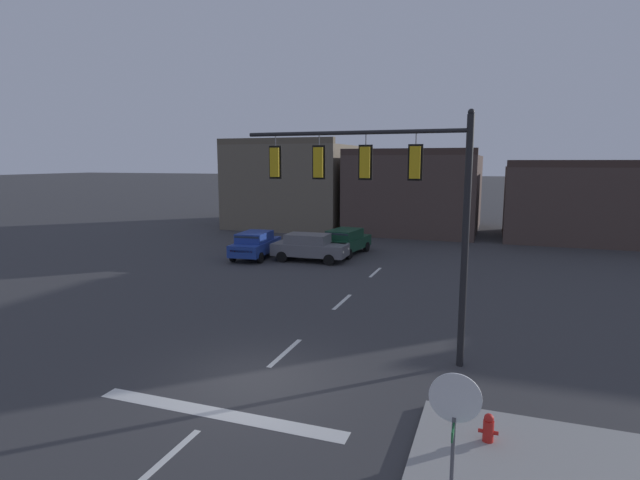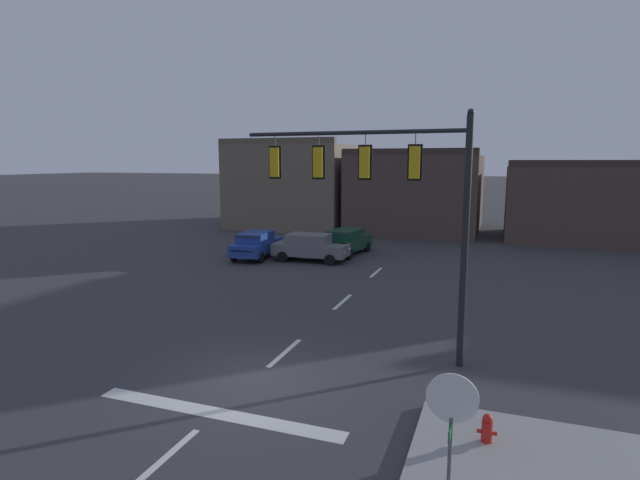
{
  "view_description": "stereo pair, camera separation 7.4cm",
  "coord_description": "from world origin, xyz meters",
  "px_view_note": "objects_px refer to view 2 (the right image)",
  "views": [
    {
      "loc": [
        5.95,
        -11.49,
        5.85
      ],
      "look_at": [
        0.1,
        4.91,
        3.1
      ],
      "focal_mm": 28.03,
      "sensor_mm": 36.0,
      "label": 1
    },
    {
      "loc": [
        6.02,
        -11.46,
        5.85
      ],
      "look_at": [
        0.1,
        4.91,
        3.1
      ],
      "focal_mm": 28.03,
      "sensor_mm": 36.0,
      "label": 2
    }
  ],
  "objects_px": {
    "car_lot_farside": "(256,244)",
    "fire_hydrant": "(487,433)",
    "signal_mast_near_side": "(386,187)",
    "stop_sign": "(451,418)",
    "car_lot_nearside": "(310,247)",
    "car_lot_middle": "(346,241)"
  },
  "relations": [
    {
      "from": "car_lot_farside",
      "to": "fire_hydrant",
      "type": "relative_size",
      "value": 6.1
    },
    {
      "from": "signal_mast_near_side",
      "to": "stop_sign",
      "type": "distance_m",
      "value": 8.29
    },
    {
      "from": "car_lot_nearside",
      "to": "car_lot_farside",
      "type": "bearing_deg",
      "value": -176.23
    },
    {
      "from": "car_lot_nearside",
      "to": "car_lot_middle",
      "type": "relative_size",
      "value": 0.97
    },
    {
      "from": "signal_mast_near_side",
      "to": "fire_hydrant",
      "type": "height_order",
      "value": "signal_mast_near_side"
    },
    {
      "from": "signal_mast_near_side",
      "to": "car_lot_nearside",
      "type": "bearing_deg",
      "value": 119.63
    },
    {
      "from": "car_lot_nearside",
      "to": "fire_hydrant",
      "type": "relative_size",
      "value": 5.99
    },
    {
      "from": "car_lot_nearside",
      "to": "car_lot_farside",
      "type": "distance_m",
      "value": 3.45
    },
    {
      "from": "signal_mast_near_side",
      "to": "car_lot_middle",
      "type": "xyz_separation_m",
      "value": [
        -5.91,
        15.61,
        -4.27
      ]
    },
    {
      "from": "car_lot_nearside",
      "to": "car_lot_middle",
      "type": "bearing_deg",
      "value": 63.21
    },
    {
      "from": "stop_sign",
      "to": "car_lot_farside",
      "type": "distance_m",
      "value": 24.01
    },
    {
      "from": "signal_mast_near_side",
      "to": "car_lot_farside",
      "type": "xyz_separation_m",
      "value": [
        -10.75,
        12.62,
        -4.27
      ]
    },
    {
      "from": "car_lot_nearside",
      "to": "fire_hydrant",
      "type": "xyz_separation_m",
      "value": [
        10.43,
        -17.07,
        -0.53
      ]
    },
    {
      "from": "stop_sign",
      "to": "car_lot_middle",
      "type": "distance_m",
      "value": 24.46
    },
    {
      "from": "stop_sign",
      "to": "car_lot_farside",
      "type": "relative_size",
      "value": 0.62
    },
    {
      "from": "car_lot_nearside",
      "to": "fire_hydrant",
      "type": "distance_m",
      "value": 20.01
    },
    {
      "from": "signal_mast_near_side",
      "to": "car_lot_nearside",
      "type": "relative_size",
      "value": 1.61
    },
    {
      "from": "stop_sign",
      "to": "car_lot_nearside",
      "type": "distance_m",
      "value": 22.47
    },
    {
      "from": "signal_mast_near_side",
      "to": "stop_sign",
      "type": "bearing_deg",
      "value": -70.12
    },
    {
      "from": "car_lot_middle",
      "to": "car_lot_farside",
      "type": "distance_m",
      "value": 5.69
    },
    {
      "from": "car_lot_nearside",
      "to": "car_lot_farside",
      "type": "relative_size",
      "value": 0.98
    },
    {
      "from": "car_lot_farside",
      "to": "signal_mast_near_side",
      "type": "bearing_deg",
      "value": -49.57
    }
  ]
}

